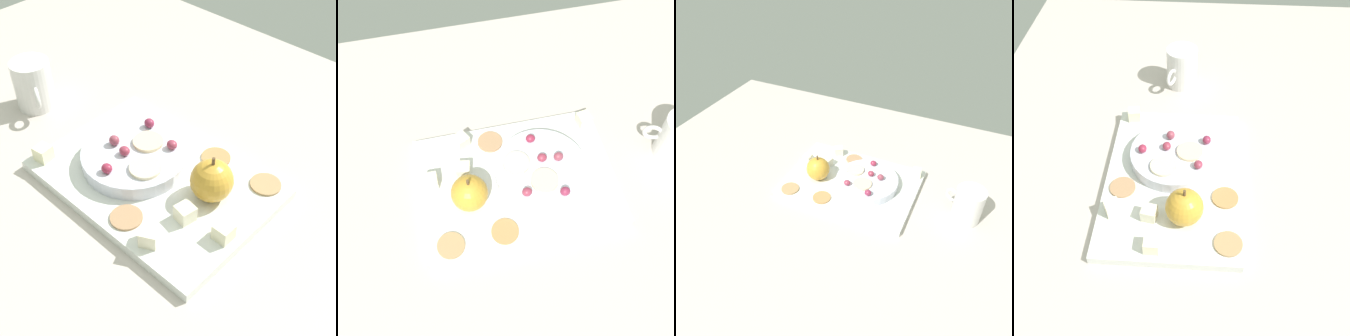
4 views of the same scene
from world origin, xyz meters
TOP-DOWN VIEW (x-y plane):
  - table at (0.00, 0.00)cm, footprint 147.26×103.09cm
  - platter at (-2.21, 3.94)cm, footprint 37.69×26.46cm
  - serving_dish at (2.48, 4.05)cm, footprint 17.77×17.77cm
  - apple_whole at (-11.82, 1.17)cm, footprint 6.81×6.81cm
  - apple_stem at (-11.82, 1.17)cm, footprint 0.50×0.50cm
  - cheese_cube_0 at (14.40, 13.98)cm, footprint 2.98×2.98cm
  - cheese_cube_1 at (-12.07, 7.48)cm, footprint 3.04×3.04cm
  - cheese_cube_2 at (-18.49, 6.36)cm, footprint 2.63×2.63cm
  - cheese_cube_3 at (-11.30, 14.29)cm, footprint 3.54×3.54cm
  - cracker_0 at (-5.59, 13.49)cm, footprint 5.01×5.01cm
  - cracker_1 at (-6.88, -6.22)cm, footprint 5.01×5.01cm
  - cracker_2 at (-16.80, -6.72)cm, footprint 5.01×5.01cm
  - grape_0 at (6.10, 5.10)cm, footprint 1.88×1.69cm
  - grape_1 at (1.95, 10.40)cm, footprint 1.88×1.69cm
  - grape_2 at (3.02, 5.64)cm, footprint 1.88×1.69cm
  - grape_3 at (-1.56, -0.85)cm, footprint 1.88×1.69cm
  - grape_4 at (5.20, -2.30)cm, footprint 1.88×1.69cm
  - apple_slice_0 at (2.26, 0.94)cm, footprint 5.21×5.21cm
  - apple_slice_1 at (-1.99, 5.80)cm, footprint 5.21×5.21cm
  - cup at (30.35, 4.41)cm, footprint 10.15×7.50cm

SIDE VIEW (x-z plane):
  - table at x=0.00cm, z-range 0.00..3.86cm
  - platter at x=-2.21cm, z-range 3.86..5.61cm
  - cracker_0 at x=-5.59cm, z-range 5.61..6.01cm
  - cracker_1 at x=-6.88cm, z-range 5.61..6.01cm
  - cracker_2 at x=-16.80cm, z-range 5.61..6.01cm
  - serving_dish at x=2.48cm, z-range 5.61..8.17cm
  - cheese_cube_0 at x=14.40cm, z-range 5.61..8.22cm
  - cheese_cube_1 at x=-12.07cm, z-range 5.61..8.22cm
  - cheese_cube_2 at x=-18.49cm, z-range 5.61..8.22cm
  - cheese_cube_3 at x=-11.30cm, z-range 5.61..8.22cm
  - apple_slice_0 at x=2.26cm, z-range 8.17..8.77cm
  - apple_slice_1 at x=-1.99cm, z-range 8.17..8.77cm
  - cup at x=30.35cm, z-range 3.86..13.68cm
  - grape_3 at x=-1.56cm, z-range 8.17..9.69cm
  - grape_2 at x=3.02cm, z-range 8.17..9.70cm
  - grape_1 at x=1.95cm, z-range 8.17..9.75cm
  - grape_4 at x=5.20cm, z-range 8.17..9.84cm
  - apple_whole at x=-11.82cm, z-range 5.61..12.43cm
  - grape_0 at x=6.10cm, z-range 8.17..9.95cm
  - apple_stem at x=-11.82cm, z-range 12.43..13.63cm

